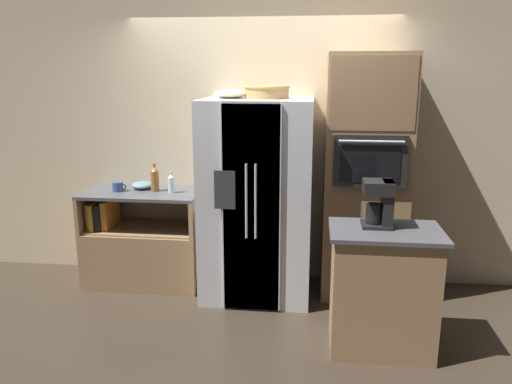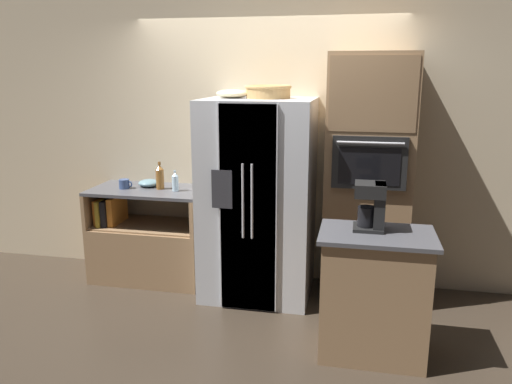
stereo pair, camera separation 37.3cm
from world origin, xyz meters
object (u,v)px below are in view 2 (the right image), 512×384
Objects in this scene: wicker_basket at (268,91)px; mixing_bowl at (149,183)px; refrigerator at (258,199)px; wall_oven at (367,180)px; bottle_short at (175,182)px; mug at (124,184)px; fruit_bowl at (233,94)px; coffee_maker at (373,205)px; bottle_tall at (160,177)px.

mixing_bowl is at bearing 173.60° from wicker_basket.
refrigerator is 0.82× the size of wall_oven.
wicker_basket is 1.22m from bottle_short.
mug is at bearing 179.82° from wicker_basket.
fruit_bowl is 1.47× the size of bottle_short.
fruit_bowl is (-0.24, 0.06, 0.93)m from refrigerator.
coffee_maker reaches higher than mixing_bowl.
mixing_bowl is 0.61× the size of coffee_maker.
coffee_maker is at bearing -43.36° from wicker_basket.
mug is at bearing 176.90° from refrigerator.
fruit_bowl is at bearing -177.92° from wicker_basket.
bottle_short is 0.52m from mug.
wicker_basket is at bearing -0.18° from mug.
mixing_bowl is at bearing 169.82° from refrigerator.
wicker_basket is 1.52m from mixing_bowl.
bottle_tall reaches higher than bottle_short.
wicker_basket is at bearing -0.33° from bottle_short.
mug is (-1.41, 0.00, -0.89)m from wicker_basket.
mixing_bowl is at bearing 34.15° from mug.
wall_oven reaches higher than fruit_bowl.
mug is (-0.35, -0.05, -0.07)m from bottle_tall.
fruit_bowl is 1.43× the size of mixing_bowl.
refrigerator is at bearing -10.18° from mixing_bowl.
bottle_tall is at bearing 163.55° from bottle_short.
bottle_short reaches higher than mug.
refrigerator reaches higher than bottle_short.
wicker_basket is (0.08, 0.07, 0.95)m from refrigerator.
refrigerator is at bearing -7.19° from bottle_tall.
mug is 0.23m from mixing_bowl.
bottle_tall is (-1.06, 0.06, -0.82)m from wicker_basket.
coffee_maker is at bearing -38.68° from refrigerator.
bottle_tall is 0.18m from bottle_short.
wall_oven is at bearing 6.39° from refrigerator.
refrigerator reaches higher than bottle_tall.
wall_oven is at bearing 91.76° from coffee_maker.
bottle_short is (-0.57, 0.02, -0.82)m from fruit_bowl.
wicker_basket is at bearing -177.43° from wall_oven.
refrigerator is at bearing -5.14° from bottle_short.
bottle_tall is 0.79× the size of coffee_maker.
fruit_bowl is at bearing -177.56° from wall_oven.
bottle_short is at bearing 154.37° from coffee_maker.
wall_oven reaches higher than wicker_basket.
refrigerator is 1.28m from coffee_maker.
wicker_basket is 3.00× the size of mug.
fruit_bowl is 2.20× the size of mug.
refrigerator reaches higher than mixing_bowl.
mixing_bowl is (-1.21, 0.14, -0.90)m from wicker_basket.
bottle_tall is 1.97× the size of mug.
bottle_short is at bearing -178.89° from wall_oven.
mixing_bowl is at bearing 154.91° from coffee_maker.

